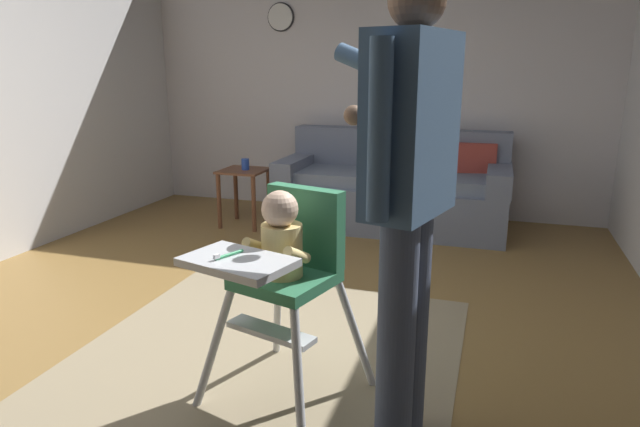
% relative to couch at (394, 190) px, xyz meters
% --- Properties ---
extents(ground, '(6.11, 7.36, 0.10)m').
position_rel_couch_xyz_m(ground, '(-0.37, -2.39, -0.38)').
color(ground, olive).
extents(wall_far, '(5.31, 0.06, 2.67)m').
position_rel_couch_xyz_m(wall_far, '(-0.37, 0.52, 1.01)').
color(wall_far, silver).
rests_on(wall_far, ground).
extents(area_rug, '(1.88, 2.62, 0.01)m').
position_rel_couch_xyz_m(area_rug, '(-0.17, -2.92, -0.33)').
color(area_rug, gray).
rests_on(area_rug, ground).
extents(couch, '(2.03, 0.86, 0.86)m').
position_rel_couch_xyz_m(couch, '(0.00, 0.00, 0.00)').
color(couch, slate).
rests_on(couch, ground).
extents(high_chair, '(0.74, 0.83, 0.94)m').
position_rel_couch_xyz_m(high_chair, '(0.06, -2.86, 0.32)').
color(high_chair, silver).
rests_on(high_chair, ground).
extents(adult_standing, '(0.50, 0.58, 1.71)m').
position_rel_couch_xyz_m(adult_standing, '(0.58, -3.00, 0.64)').
color(adult_standing, '#414B64').
rests_on(adult_standing, ground).
extents(side_table, '(0.40, 0.40, 0.52)m').
position_rel_couch_xyz_m(side_table, '(-1.30, -0.41, 0.05)').
color(side_table, brown).
rests_on(side_table, ground).
extents(sippy_cup, '(0.07, 0.07, 0.10)m').
position_rel_couch_xyz_m(sippy_cup, '(-1.28, -0.41, 0.24)').
color(sippy_cup, '#284CB7').
rests_on(sippy_cup, side_table).
extents(wall_clock, '(0.28, 0.04, 0.28)m').
position_rel_couch_xyz_m(wall_clock, '(-1.27, 0.48, 1.56)').
color(wall_clock, white).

